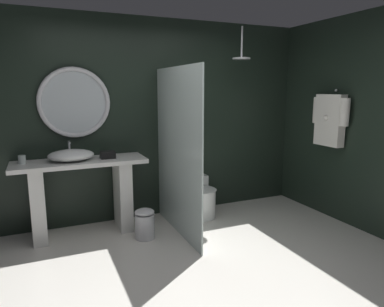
# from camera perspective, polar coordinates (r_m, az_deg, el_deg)

# --- Properties ---
(ground_plane) EXTENTS (5.76, 5.76, 0.00)m
(ground_plane) POSITION_cam_1_polar(r_m,az_deg,el_deg) (3.32, 1.67, -20.44)
(ground_plane) COLOR silver
(back_wall_panel) EXTENTS (4.80, 0.10, 2.60)m
(back_wall_panel) POSITION_cam_1_polar(r_m,az_deg,el_deg) (4.65, -8.30, 5.40)
(back_wall_panel) COLOR black
(back_wall_panel) RESTS_ON ground_plane
(side_wall_right) EXTENTS (0.10, 2.47, 2.60)m
(side_wall_right) POSITION_cam_1_polar(r_m,az_deg,el_deg) (4.90, 23.42, 4.90)
(side_wall_right) COLOR black
(side_wall_right) RESTS_ON ground_plane
(vanity_counter) EXTENTS (1.49, 0.52, 0.89)m
(vanity_counter) POSITION_cam_1_polar(r_m,az_deg,el_deg) (4.33, -17.53, -5.73)
(vanity_counter) COLOR silver
(vanity_counter) RESTS_ON ground_plane
(vessel_sink) EXTENTS (0.51, 0.42, 0.20)m
(vessel_sink) POSITION_cam_1_polar(r_m,az_deg,el_deg) (4.23, -19.13, -0.26)
(vessel_sink) COLOR white
(vessel_sink) RESTS_ON vanity_counter
(tumbler_cup) EXTENTS (0.08, 0.08, 0.10)m
(tumbler_cup) POSITION_cam_1_polar(r_m,az_deg,el_deg) (4.27, -25.99, -0.90)
(tumbler_cup) COLOR silver
(tumbler_cup) RESTS_ON vanity_counter
(tissue_box) EXTENTS (0.17, 0.13, 0.09)m
(tissue_box) POSITION_cam_1_polar(r_m,az_deg,el_deg) (4.26, -13.59, -0.20)
(tissue_box) COLOR black
(tissue_box) RESTS_ON vanity_counter
(round_wall_mirror) EXTENTS (0.83, 0.06, 0.83)m
(round_wall_mirror) POSITION_cam_1_polar(r_m,az_deg,el_deg) (4.40, -18.61, 7.88)
(round_wall_mirror) COLOR silver
(shower_glass_panel) EXTENTS (0.02, 1.38, 1.95)m
(shower_glass_panel) POSITION_cam_1_polar(r_m,az_deg,el_deg) (4.07, -2.38, 0.17)
(shower_glass_panel) COLOR silver
(shower_glass_panel) RESTS_ON ground_plane
(rain_shower_head) EXTENTS (0.23, 0.23, 0.42)m
(rain_shower_head) POSITION_cam_1_polar(r_m,az_deg,el_deg) (4.78, 8.07, 15.51)
(rain_shower_head) COLOR silver
(hanging_bathrobe) EXTENTS (0.20, 0.57, 0.73)m
(hanging_bathrobe) POSITION_cam_1_polar(r_m,az_deg,el_deg) (4.86, 21.58, 5.37)
(hanging_bathrobe) COLOR silver
(toilet) EXTENTS (0.38, 0.57, 0.52)m
(toilet) POSITION_cam_1_polar(r_m,az_deg,el_deg) (4.78, 1.27, -7.26)
(toilet) COLOR white
(toilet) RESTS_ON ground_plane
(waste_bin) EXTENTS (0.23, 0.23, 0.35)m
(waste_bin) POSITION_cam_1_polar(r_m,az_deg,el_deg) (4.14, -7.71, -11.25)
(waste_bin) COLOR silver
(waste_bin) RESTS_ON ground_plane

